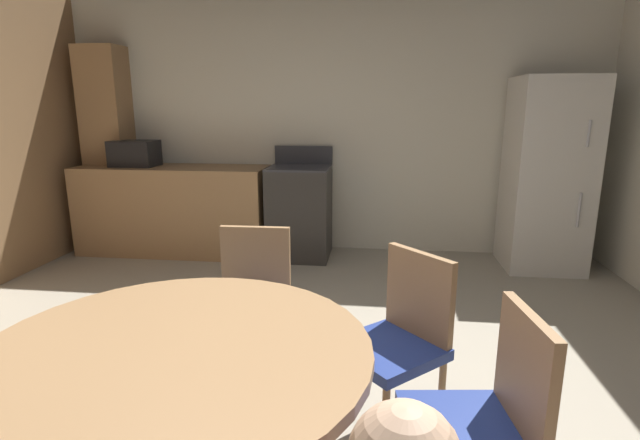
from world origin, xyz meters
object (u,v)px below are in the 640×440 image
object	(u,v)px
refrigerator	(547,175)
dining_table	(178,390)
chair_north	(252,299)
chair_northeast	(400,335)
chair_east	(486,418)
oven_range	(300,211)
microwave	(135,153)

from	to	relation	value
refrigerator	dining_table	distance (m)	3.95
chair_north	chair_northeast	bearing A→B (deg)	65.64
dining_table	chair_northeast	size ratio (longest dim) A/B	1.45
dining_table	chair_north	xyz separation A→B (m)	(-0.02, 1.01, -0.11)
chair_east	chair_north	size ratio (longest dim) A/B	1.00
chair_east	refrigerator	bearing A→B (deg)	-117.53
refrigerator	chair_north	size ratio (longest dim) A/B	2.02
oven_range	microwave	size ratio (longest dim) A/B	2.50
chair_east	chair_north	world-z (taller)	same
microwave	chair_east	world-z (taller)	microwave
dining_table	microwave	bearing A→B (deg)	118.94
dining_table	chair_east	world-z (taller)	chair_east
microwave	chair_northeast	xyz separation A→B (m)	(2.59, -2.65, -0.53)
refrigerator	microwave	world-z (taller)	refrigerator
refrigerator	chair_east	size ratio (longest dim) A/B	2.02
microwave	chair_north	distance (m)	3.00
chair_east	chair_north	xyz separation A→B (m)	(-1.02, 0.88, 0.00)
microwave	dining_table	size ratio (longest dim) A/B	0.35
microwave	chair_north	size ratio (longest dim) A/B	0.51
microwave	chair_east	xyz separation A→B (m)	(2.85, -3.21, -0.53)
chair_north	dining_table	bearing A→B (deg)	0.00
oven_range	chair_north	bearing A→B (deg)	-87.08
microwave	chair_north	bearing A→B (deg)	-51.94
oven_range	dining_table	world-z (taller)	oven_range
refrigerator	microwave	distance (m)	4.03
dining_table	chair_east	bearing A→B (deg)	7.11
chair_north	chair_east	bearing A→B (deg)	47.92
dining_table	chair_northeast	distance (m)	1.01
refrigerator	chair_northeast	size ratio (longest dim) A/B	2.02
refrigerator	chair_north	distance (m)	3.19
refrigerator	dining_table	world-z (taller)	refrigerator
microwave	dining_table	distance (m)	3.84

